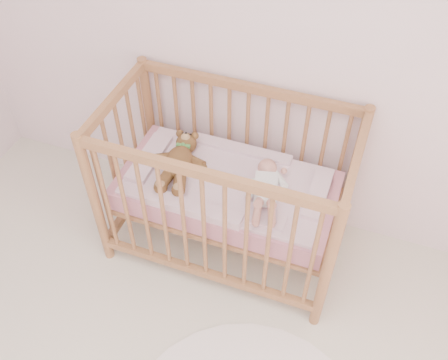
% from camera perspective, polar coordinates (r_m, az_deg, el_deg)
% --- Properties ---
extents(wall_back, '(4.00, 0.02, 2.70)m').
position_cam_1_polar(wall_back, '(2.58, 6.89, 17.45)').
color(wall_back, white).
rests_on(wall_back, floor).
extents(crib, '(1.36, 0.76, 1.00)m').
position_cam_1_polar(crib, '(2.83, 0.35, -0.99)').
color(crib, '#A97547').
rests_on(crib, floor).
extents(mattress, '(1.22, 0.62, 0.13)m').
position_cam_1_polar(mattress, '(2.84, 0.35, -1.19)').
color(mattress, '#D1828F').
rests_on(mattress, crib).
extents(blanket, '(1.10, 0.58, 0.06)m').
position_cam_1_polar(blanket, '(2.79, 0.35, -0.15)').
color(blanket, '#F2A6C4').
rests_on(blanket, mattress).
extents(baby, '(0.34, 0.52, 0.12)m').
position_cam_1_polar(baby, '(2.68, 4.84, -0.57)').
color(baby, white).
rests_on(baby, blanket).
extents(teddy_bear, '(0.41, 0.53, 0.13)m').
position_cam_1_polar(teddy_bear, '(2.79, -5.23, 2.21)').
color(teddy_bear, brown).
rests_on(teddy_bear, blanket).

